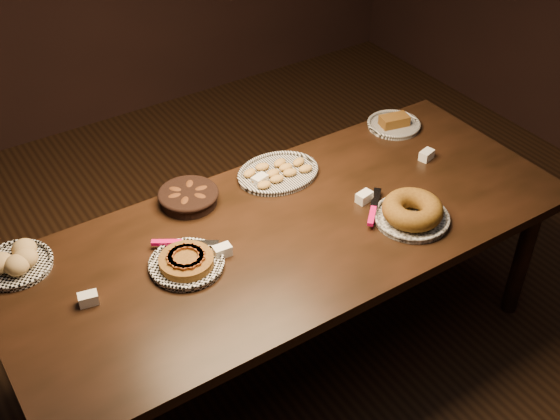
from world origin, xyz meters
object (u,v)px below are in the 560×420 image
buffet_table (291,241)px  bundt_cake_plate (412,212)px  madeleine_platter (278,173)px  apple_tart_plate (186,262)px

buffet_table → bundt_cake_plate: 0.51m
buffet_table → madeleine_platter: bearing=65.7°
buffet_table → madeleine_platter: madeleine_platter is taller
buffet_table → bundt_cake_plate: bundt_cake_plate is taller
apple_tart_plate → bundt_cake_plate: bearing=-29.2°
buffet_table → madeleine_platter: size_ratio=6.32×
buffet_table → madeleine_platter: (0.15, 0.34, 0.09)m
buffet_table → apple_tart_plate: size_ratio=7.32×
apple_tart_plate → madeleine_platter: (0.62, 0.32, -0.00)m
apple_tart_plate → madeleine_platter: size_ratio=0.86×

